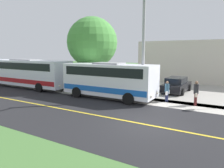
% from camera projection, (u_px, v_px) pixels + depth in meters
% --- Properties ---
extents(ground_plane, '(120.00, 120.00, 0.00)m').
position_uv_depth(ground_plane, '(145.00, 124.00, 10.89)').
color(ground_plane, '#477238').
extents(road_surface, '(8.00, 100.00, 0.01)m').
position_uv_depth(road_surface, '(145.00, 124.00, 10.89)').
color(road_surface, black).
rests_on(road_surface, ground).
extents(sidewalk, '(2.40, 100.00, 0.01)m').
position_uv_depth(sidewalk, '(170.00, 104.00, 15.32)').
color(sidewalk, '#B2ADA3').
rests_on(sidewalk, ground).
extents(parking_lot_surface, '(14.00, 36.00, 0.01)m').
position_uv_depth(parking_lot_surface, '(221.00, 92.00, 19.96)').
color(parking_lot_surface, '#9E9991').
rests_on(parking_lot_surface, ground).
extents(road_centre_line, '(0.16, 100.00, 0.00)m').
position_uv_depth(road_centre_line, '(145.00, 124.00, 10.89)').
color(road_centre_line, gold).
rests_on(road_centre_line, ground).
extents(shuttle_bus_front, '(2.79, 7.97, 2.98)m').
position_uv_depth(shuttle_bus_front, '(109.00, 79.00, 17.04)').
color(shuttle_bus_front, white).
rests_on(shuttle_bus_front, ground).
extents(transit_bus_rear, '(2.78, 11.41, 3.08)m').
position_uv_depth(transit_bus_rear, '(26.00, 72.00, 22.35)').
color(transit_bus_rear, silver).
rests_on(transit_bus_rear, ground).
extents(pedestrian_with_bags, '(0.72, 0.34, 1.79)m').
position_uv_depth(pedestrian_with_bags, '(196.00, 92.00, 14.67)').
color(pedestrian_with_bags, '#4C1919').
rests_on(pedestrian_with_bags, ground).
extents(pedestrian_waiting, '(0.72, 0.34, 1.62)m').
position_uv_depth(pedestrian_waiting, '(167.00, 91.00, 15.84)').
color(pedestrian_waiting, '#1E2347').
rests_on(pedestrian_waiting, ground).
extents(street_light_pole, '(1.97, 0.24, 7.83)m').
position_uv_depth(street_light_pole, '(143.00, 46.00, 15.48)').
color(street_light_pole, '#9E9EA3').
rests_on(street_light_pole, ground).
extents(parked_car_near, '(4.48, 2.17, 1.45)m').
position_uv_depth(parked_car_near, '(177.00, 85.00, 19.68)').
color(parked_car_near, black).
rests_on(parked_car_near, ground).
extents(tree_curbside, '(5.11, 5.11, 7.38)m').
position_uv_depth(tree_curbside, '(92.00, 42.00, 20.83)').
color(tree_curbside, brown).
rests_on(tree_curbside, ground).
extents(commercial_building, '(10.00, 19.56, 5.28)m').
position_uv_depth(commercial_building, '(220.00, 61.00, 27.58)').
color(commercial_building, beige).
rests_on(commercial_building, ground).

